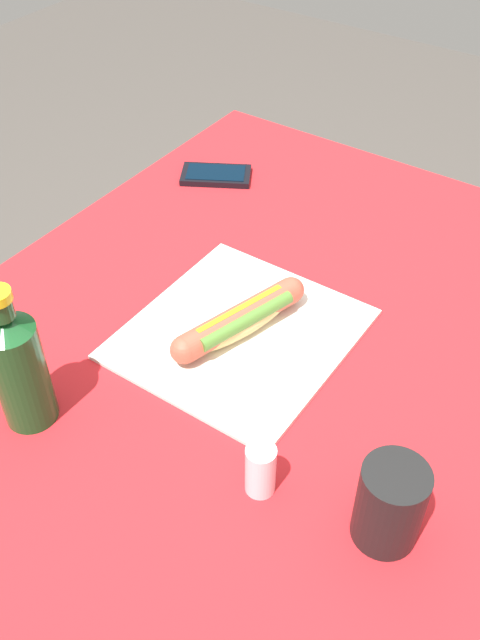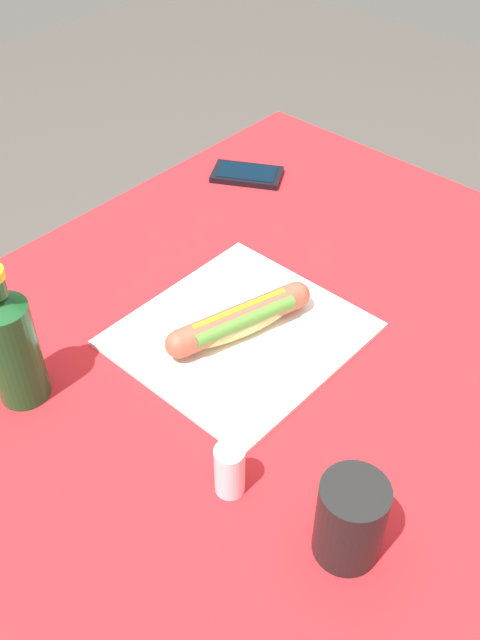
{
  "view_description": "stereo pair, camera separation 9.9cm",
  "coord_description": "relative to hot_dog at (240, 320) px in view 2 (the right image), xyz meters",
  "views": [
    {
      "loc": [
        0.65,
        0.38,
        1.45
      ],
      "look_at": [
        0.04,
        -0.04,
        0.77
      ],
      "focal_mm": 39.31,
      "sensor_mm": 36.0,
      "label": 1
    },
    {
      "loc": [
        0.59,
        0.46,
        1.45
      ],
      "look_at": [
        0.04,
        -0.04,
        0.77
      ],
      "focal_mm": 39.31,
      "sensor_mm": 36.0,
      "label": 2
    }
  ],
  "objects": [
    {
      "name": "salt_shaker",
      "position": [
        0.2,
        0.16,
        0.0
      ],
      "size": [
        0.04,
        0.04,
        0.07
      ],
      "primitive_type": "cylinder",
      "color": "silver",
      "rests_on": "dining_table"
    },
    {
      "name": "ground_plane",
      "position": [
        -0.04,
        0.03,
        -0.77
      ],
      "size": [
        6.0,
        6.0,
        0.0
      ],
      "primitive_type": "plane",
      "color": "#47423D",
      "rests_on": "ground"
    },
    {
      "name": "soda_bottle",
      "position": [
        0.27,
        -0.14,
        0.06
      ],
      "size": [
        0.07,
        0.07,
        0.21
      ],
      "color": "#14471E",
      "rests_on": "dining_table"
    },
    {
      "name": "hot_dog",
      "position": [
        0.0,
        0.0,
        0.0
      ],
      "size": [
        0.23,
        0.1,
        0.05
      ],
      "color": "#E5BC75",
      "rests_on": "paper_wrapper"
    },
    {
      "name": "drinking_cup",
      "position": [
        0.17,
        0.31,
        0.02
      ],
      "size": [
        0.07,
        0.07,
        0.11
      ],
      "primitive_type": "cylinder",
      "color": "black",
      "rests_on": "dining_table"
    },
    {
      "name": "dining_table",
      "position": [
        -0.04,
        0.03,
        -0.17
      ],
      "size": [
        1.08,
        0.9,
        0.74
      ],
      "color": "brown",
      "rests_on": "ground"
    },
    {
      "name": "paper_wrapper",
      "position": [
        -0.0,
        -0.0,
        -0.03
      ],
      "size": [
        0.32,
        0.3,
        0.01
      ],
      "primitive_type": "cube",
      "rotation": [
        0.0,
        0.0,
        0.0
      ],
      "color": "silver",
      "rests_on": "dining_table"
    },
    {
      "name": "cell_phone",
      "position": [
        -0.33,
        -0.28,
        -0.02
      ],
      "size": [
        0.13,
        0.15,
        0.01
      ],
      "color": "black",
      "rests_on": "dining_table"
    }
  ]
}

